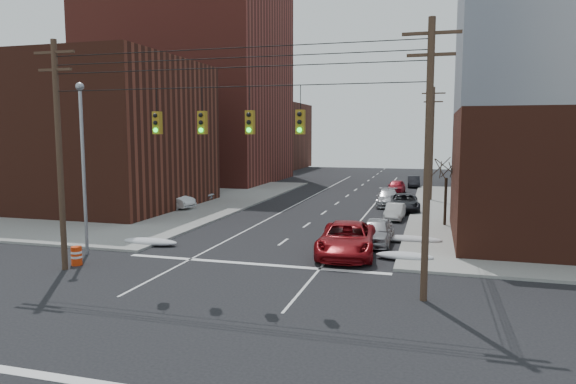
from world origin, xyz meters
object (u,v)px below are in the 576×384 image
Objects in this scene: parked_car_d at (388,198)px; lot_car_b at (190,193)px; parked_car_a at (377,232)px; parked_car_c at (404,203)px; parked_car_f at (414,182)px; lot_car_d at (154,192)px; parked_car_b at (395,212)px; lot_car_c at (76,204)px; red_pickup at (347,239)px; parked_car_e at (396,187)px; lot_car_a at (170,199)px; construction_barrel at (77,256)px.

lot_car_b is at bearing 179.99° from parked_car_d.
parked_car_a is 0.87× the size of parked_car_c.
parked_car_f is at bearing -54.36° from lot_car_b.
lot_car_d is at bearing 149.33° from parked_car_a.
lot_car_c reaches higher than parked_car_b.
red_pickup reaches higher than lot_car_b.
parked_car_b is at bearing -76.25° from lot_car_c.
parked_car_e is 0.92× the size of lot_car_b.
parked_car_a is 1.00× the size of lot_car_a.
parked_car_e is at bearing -65.38° from lot_car_b.
construction_barrel is at bearing -125.31° from parked_car_b.
parked_car_e is (0.02, 10.31, -0.01)m from parked_car_d.
lot_car_d is at bearing -144.27° from parked_car_f.
parked_car_d reaches higher than parked_car_f.
red_pickup is 19.73m from parked_car_d.
parked_car_f is at bearing 80.37° from parked_car_e.
parked_car_d is 1.32× the size of lot_car_d.
lot_car_c is at bearing 143.12° from lot_car_b.
parked_car_a is 1.13× the size of parked_car_f.
lot_car_d is 25.17m from construction_barrel.
parked_car_a reaches higher than parked_car_e.
red_pickup is at bearing -88.48° from parked_car_e.
red_pickup is 1.38× the size of lot_car_c.
lot_car_c is (-24.48, -21.70, 0.09)m from parked_car_e.
lot_car_a is 7.00m from lot_car_d.
lot_car_a is (-18.01, -17.71, 0.17)m from parked_car_e.
lot_car_a is 0.99× the size of lot_car_c.
lot_car_a reaches higher than parked_car_d.
parked_car_d reaches higher than parked_car_b.
parked_car_e reaches higher than parked_car_b.
parked_car_e is 4.55× the size of construction_barrel.
parked_car_a is at bearing -94.97° from parked_car_f.
lot_car_a is at bearing -171.91° from parked_car_c.
lot_car_b is at bearing -140.41° from parked_car_f.
parked_car_c is 12.99m from parked_car_e.
parked_car_a is 4.84× the size of construction_barrel.
parked_car_e is (-1.58, 12.90, 0.00)m from parked_car_c.
parked_car_e is 22.41m from lot_car_b.
parked_car_f is at bearing 91.75° from parked_car_b.
lot_car_d is at bearing 91.20° from lot_car_b.
parked_car_b is 24.79m from parked_car_f.
parked_car_e is 0.94× the size of lot_car_a.
parked_car_f is at bearing 84.28° from parked_car_c.
parked_car_b is 4.56m from parked_car_c.
parked_car_c is 1.35× the size of lot_car_d.
lot_car_a is at bearing -132.96° from parked_car_e.
parked_car_f is (0.45, 24.79, 0.06)m from parked_car_b.
red_pickup is 37.46m from parked_car_f.
construction_barrel is (-13.32, -35.85, -0.25)m from parked_car_e.
parked_car_d is 1.26× the size of parked_car_f.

